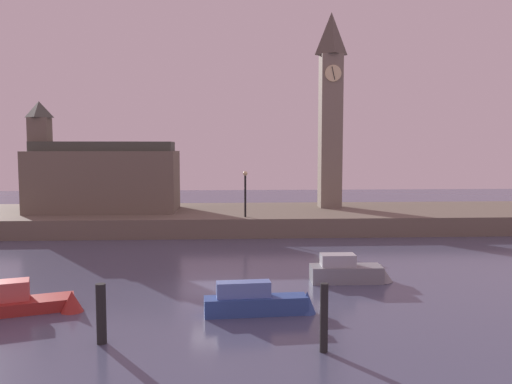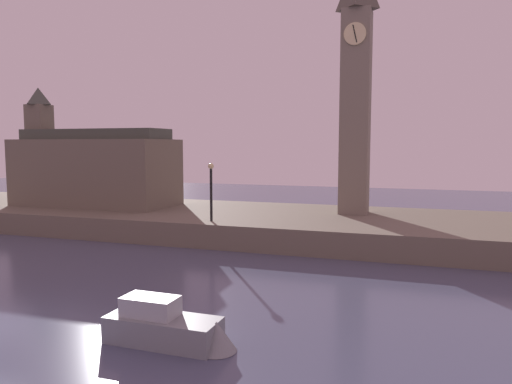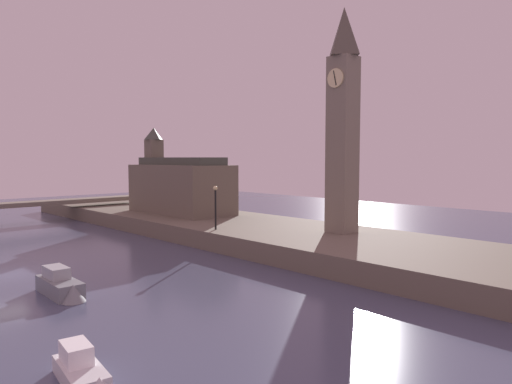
{
  "view_description": "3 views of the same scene",
  "coord_description": "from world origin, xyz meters",
  "px_view_note": "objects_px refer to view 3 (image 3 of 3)",
  "views": [
    {
      "loc": [
        0.57,
        -25.46,
        6.95
      ],
      "look_at": [
        2.72,
        14.28,
        3.56
      ],
      "focal_mm": 36.76,
      "sensor_mm": 36.0,
      "label": 1
    },
    {
      "loc": [
        14.2,
        -12.26,
        6.25
      ],
      "look_at": [
        5.27,
        14.2,
        3.54
      ],
      "focal_mm": 34.3,
      "sensor_mm": 36.0,
      "label": 2
    },
    {
      "loc": [
        32.07,
        -8.41,
        7.38
      ],
      "look_at": [
        5.03,
        17.05,
        4.68
      ],
      "focal_mm": 32.9,
      "sensor_mm": 36.0,
      "label": 3
    }
  ],
  "objects_px": {
    "boat_ferry_white": "(84,372)",
    "parliament_hall": "(179,185)",
    "streetlamp": "(215,202)",
    "boat_cruiser_grey": "(62,286)",
    "clock_tower": "(343,118)"
  },
  "relations": [
    {
      "from": "parliament_hall",
      "to": "streetlamp",
      "type": "distance_m",
      "value": 13.13
    },
    {
      "from": "clock_tower",
      "to": "boat_ferry_white",
      "type": "height_order",
      "value": "clock_tower"
    },
    {
      "from": "clock_tower",
      "to": "boat_ferry_white",
      "type": "relative_size",
      "value": 5.02
    },
    {
      "from": "boat_ferry_white",
      "to": "parliament_hall",
      "type": "bearing_deg",
      "value": 141.06
    },
    {
      "from": "parliament_hall",
      "to": "streetlamp",
      "type": "height_order",
      "value": "parliament_hall"
    },
    {
      "from": "clock_tower",
      "to": "boat_cruiser_grey",
      "type": "height_order",
      "value": "clock_tower"
    },
    {
      "from": "streetlamp",
      "to": "boat_cruiser_grey",
      "type": "xyz_separation_m",
      "value": [
        5.05,
        -14.48,
        -3.23
      ]
    },
    {
      "from": "clock_tower",
      "to": "boat_ferry_white",
      "type": "bearing_deg",
      "value": -72.5
    },
    {
      "from": "boat_ferry_white",
      "to": "boat_cruiser_grey",
      "type": "bearing_deg",
      "value": 162.65
    },
    {
      "from": "boat_cruiser_grey",
      "to": "boat_ferry_white",
      "type": "xyz_separation_m",
      "value": [
        10.5,
        -3.28,
        -0.13
      ]
    },
    {
      "from": "boat_cruiser_grey",
      "to": "boat_ferry_white",
      "type": "height_order",
      "value": "boat_cruiser_grey"
    },
    {
      "from": "streetlamp",
      "to": "boat_ferry_white",
      "type": "height_order",
      "value": "streetlamp"
    },
    {
      "from": "parliament_hall",
      "to": "boat_ferry_white",
      "type": "height_order",
      "value": "parliament_hall"
    },
    {
      "from": "parliament_hall",
      "to": "boat_ferry_white",
      "type": "bearing_deg",
      "value": -38.94
    },
    {
      "from": "streetlamp",
      "to": "boat_cruiser_grey",
      "type": "distance_m",
      "value": 15.67
    }
  ]
}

